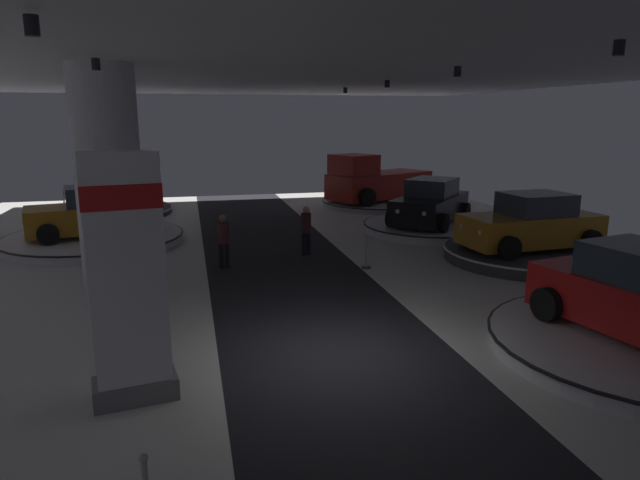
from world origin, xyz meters
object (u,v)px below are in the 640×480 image
at_px(brand_sign_pylon, 127,276).
at_px(display_car_far_right, 430,203).
at_px(display_platform_far_right, 429,227).
at_px(visitor_walking_far, 306,228).
at_px(display_platform_far_left, 94,239).
at_px(display_car_far_left, 93,213).
at_px(visitor_walking_near, 223,238).
at_px(column_left, 109,188).
at_px(pickup_truck_deep_right, 375,182).
at_px(display_platform_mid_right, 528,254).
at_px(display_car_deep_left, 104,192).
at_px(display_platform_deep_right, 379,202).
at_px(display_platform_deep_left, 105,211).
at_px(display_car_mid_right, 531,224).

bearing_deg(brand_sign_pylon, display_car_far_right, 48.03).
xyz_separation_m(display_platform_far_right, visitor_walking_far, (-5.40, -2.60, 0.73)).
height_order(display_platform_far_left, display_car_far_left, display_car_far_left).
bearing_deg(visitor_walking_near, column_left, -137.60).
bearing_deg(pickup_truck_deep_right, display_platform_far_right, -89.30).
height_order(display_car_far_left, display_platform_mid_right, display_car_far_left).
relative_size(display_car_far_left, visitor_walking_far, 2.83).
bearing_deg(pickup_truck_deep_right, display_car_deep_left, 177.38).
bearing_deg(column_left, visitor_walking_near, 42.40).
bearing_deg(display_car_deep_left, display_platform_far_left, -85.97).
distance_m(display_platform_far_right, display_platform_deep_right, 6.47).
bearing_deg(display_car_far_left, display_car_deep_left, 94.32).
height_order(display_car_deep_left, visitor_walking_far, display_car_deep_left).
xyz_separation_m(display_car_far_right, display_platform_far_left, (-12.30, 0.75, -0.92)).
bearing_deg(display_car_deep_left, column_left, -81.31).
distance_m(brand_sign_pylon, visitor_walking_near, 7.80).
xyz_separation_m(display_platform_mid_right, visitor_walking_near, (-9.19, 1.23, 0.70)).
distance_m(display_platform_deep_left, display_car_deep_left, 0.88).
bearing_deg(visitor_walking_far, display_platform_far_left, 153.83).
bearing_deg(visitor_walking_near, display_car_deep_left, 114.01).
distance_m(display_platform_far_right, pickup_truck_deep_right, 6.42).
distance_m(brand_sign_pylon, display_platform_mid_right, 12.84).
relative_size(column_left, display_platform_deep_right, 0.97).
distance_m(display_platform_far_right, display_car_far_right, 0.91).
relative_size(display_car_deep_left, display_car_mid_right, 1.03).
xyz_separation_m(display_platform_deep_left, display_platform_mid_right, (13.84, -11.72, 0.06)).
relative_size(display_car_mid_right, visitor_walking_near, 2.73).
distance_m(display_car_deep_left, display_car_far_right, 14.48).
xyz_separation_m(display_platform_deep_left, display_platform_deep_right, (12.92, -0.48, 0.01)).
relative_size(display_car_far_right, display_platform_far_left, 0.71).
xyz_separation_m(display_platform_deep_right, display_car_mid_right, (0.96, -11.24, 0.98)).
height_order(display_platform_far_right, display_platform_mid_right, display_platform_mid_right).
relative_size(column_left, brand_sign_pylon, 1.42).
distance_m(display_platform_far_right, display_platform_mid_right, 4.90).
bearing_deg(display_platform_far_left, display_car_deep_left, 94.03).
bearing_deg(display_car_far_left, display_car_mid_right, -22.48).
height_order(display_platform_deep_left, display_car_far_left, display_car_far_left).
bearing_deg(display_car_far_right, display_platform_far_left, 176.49).
bearing_deg(display_car_mid_right, display_car_deep_left, 139.91).
bearing_deg(display_car_mid_right, display_car_far_right, 103.51).
height_order(display_platform_far_right, visitor_walking_near, visitor_walking_near).
height_order(display_platform_mid_right, visitor_walking_far, visitor_walking_far).
height_order(brand_sign_pylon, display_platform_far_right, brand_sign_pylon).
relative_size(display_platform_far_left, display_platform_mid_right, 1.18).
distance_m(column_left, brand_sign_pylon, 5.16).
relative_size(display_platform_far_left, pickup_truck_deep_right, 1.07).
relative_size(brand_sign_pylon, pickup_truck_deep_right, 0.68).
xyz_separation_m(display_car_deep_left, display_car_far_left, (0.46, -6.13, 0.04)).
height_order(display_platform_deep_left, display_car_far_right, display_car_far_right).
bearing_deg(display_platform_far_left, visitor_walking_near, -45.62).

